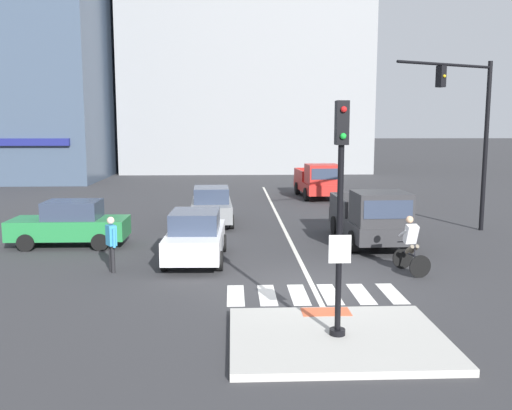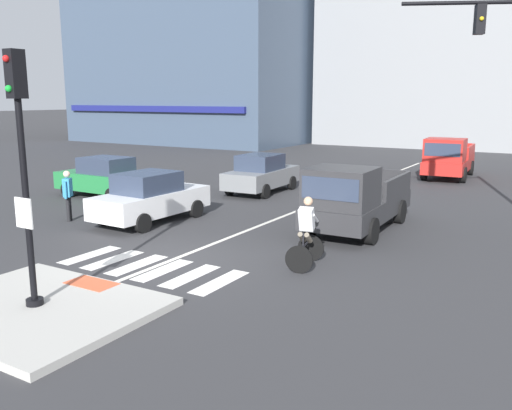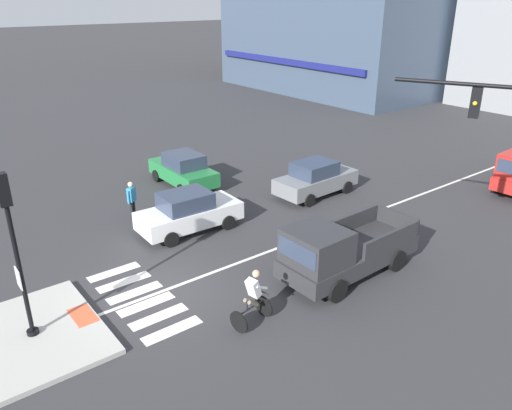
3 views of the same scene
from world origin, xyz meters
The scene contains 20 objects.
ground_plane centered at (0.00, 0.00, 0.00)m, with size 300.00×300.00×0.00m, color #333335.
traffic_island centered at (0.00, -3.88, 0.07)m, with size 4.34×3.47×0.15m, color #B2AFA8.
tactile_pad_front centered at (0.00, -2.50, 0.15)m, with size 1.10×0.60×0.01m, color #DB5B38.
signal_pole centered at (0.00, -3.89, 2.96)m, with size 0.44×0.38×4.66m.
crosswalk_stripe_a centered at (-2.03, -0.69, 0.00)m, with size 0.44×1.80×0.01m, color silver.
crosswalk_stripe_b centered at (-1.22, -0.69, 0.00)m, with size 0.44×1.80×0.01m, color silver.
crosswalk_stripe_c centered at (-0.41, -0.69, 0.00)m, with size 0.44×1.80×0.01m, color silver.
crosswalk_stripe_d centered at (0.41, -0.69, 0.00)m, with size 0.44×1.80×0.01m, color silver.
crosswalk_stripe_e centered at (1.22, -0.69, 0.00)m, with size 0.44×1.80×0.01m, color silver.
crosswalk_stripe_f centered at (2.03, -0.69, 0.00)m, with size 0.44×1.80×0.01m, color silver.
lane_centre_line centered at (0.06, 10.00, 0.00)m, with size 0.14×28.00×0.01m, color silver.
building_corner_left centered at (-22.77, 33.68, 11.00)m, with size 21.67×17.82×21.97m.
building_corner_right centered at (-0.79, 43.03, 8.71)m, with size 22.50×19.86×17.38m.
car_green_cross_left centered at (-7.93, 5.50, 0.81)m, with size 4.11×1.86×1.64m.
car_white_westbound_near centered at (-3.28, 3.04, 0.81)m, with size 1.94×4.15×1.64m.
car_grey_westbound_far centered at (-3.01, 9.73, 0.81)m, with size 1.97×4.16×1.64m.
pickup_truck_charcoal_eastbound_mid centered at (2.91, 5.12, 0.98)m, with size 2.15×5.14×2.08m.
pickup_truck_red_eastbound_distant centered at (2.96, 18.04, 0.98)m, with size 2.28×5.20×2.08m.
cyclist centered at (3.14, 1.34, 0.87)m, with size 0.84×1.19×1.68m.
pedestrian_at_curb_left centered at (-5.68, 1.75, 0.98)m, with size 0.38×0.48×1.67m.
Camera 2 is at (8.53, -9.99, 3.98)m, focal length 37.84 mm.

